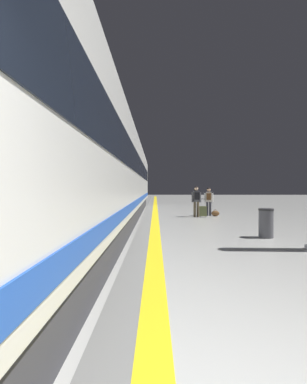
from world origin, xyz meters
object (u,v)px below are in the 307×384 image
object	(u,v)px
suitcase_mid	(203,211)
duffel_bag_near	(215,213)
passenger_near	(209,199)
waste_bin	(266,223)
passenger_mid	(196,199)
high_speed_train	(83,156)

from	to	relation	value
suitcase_mid	duffel_bag_near	bearing A→B (deg)	37.64
duffel_bag_near	suitcase_mid	xyz separation A→B (m)	(-0.78, -0.60, 0.17)
passenger_near	waste_bin	world-z (taller)	passenger_near
passenger_mid	suitcase_mid	bearing A→B (deg)	-33.50
passenger_mid	suitcase_mid	size ratio (longest dim) A/B	1.67
passenger_near	suitcase_mid	size ratio (longest dim) A/B	1.59
passenger_mid	suitcase_mid	world-z (taller)	passenger_mid
high_speed_train	duffel_bag_near	size ratio (longest dim) A/B	81.33
duffel_bag_near	high_speed_train	bearing A→B (deg)	-127.43
passenger_near	passenger_mid	size ratio (longest dim) A/B	0.96
passenger_near	high_speed_train	bearing A→B (deg)	-124.91
duffel_bag_near	suitcase_mid	world-z (taller)	suitcase_mid
suitcase_mid	waste_bin	bearing A→B (deg)	-81.08
high_speed_train	passenger_mid	world-z (taller)	high_speed_train
duffel_bag_near	passenger_mid	world-z (taller)	passenger_mid
passenger_near	duffel_bag_near	bearing A→B (deg)	-34.86
duffel_bag_near	suitcase_mid	size ratio (longest dim) A/B	0.45
passenger_mid	waste_bin	bearing A→B (deg)	-78.56
passenger_near	waste_bin	xyz separation A→B (m)	(0.50, -6.90, -0.46)
passenger_near	duffel_bag_near	xyz separation A→B (m)	(0.32, -0.22, -0.77)
high_speed_train	duffel_bag_near	xyz separation A→B (m)	(5.43, 7.09, -2.35)
high_speed_train	suitcase_mid	bearing A→B (deg)	54.38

